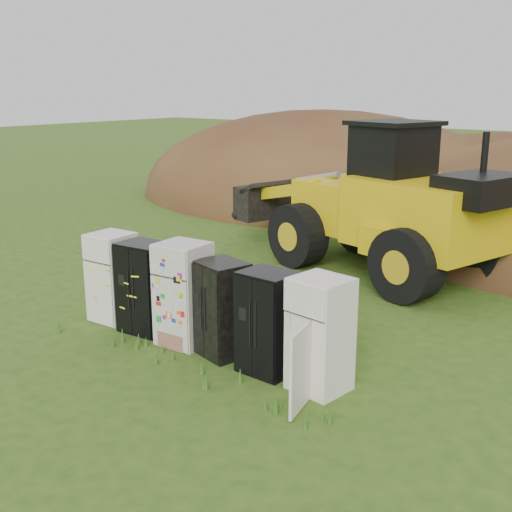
{
  "coord_description": "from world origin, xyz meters",
  "views": [
    {
      "loc": [
        7.03,
        -7.68,
        4.47
      ],
      "look_at": [
        -0.47,
        2.0,
        1.2
      ],
      "focal_mm": 45.0,
      "sensor_mm": 36.0,
      "label": 1
    }
  ],
  "objects_px": {
    "fridge_black_side": "(145,287)",
    "fridge_black_right": "(268,322)",
    "fridge_leftmost": "(113,277)",
    "fridge_sticker": "(184,294)",
    "wheel_loader": "(362,195)",
    "fridge_dark_mid": "(222,309)",
    "fridge_open_door": "(320,334)"
  },
  "relations": [
    {
      "from": "fridge_black_side",
      "to": "fridge_black_right",
      "type": "xyz_separation_m",
      "value": [
        2.87,
        -0.03,
        -0.01
      ]
    },
    {
      "from": "fridge_leftmost",
      "to": "fridge_sticker",
      "type": "height_order",
      "value": "fridge_sticker"
    },
    {
      "from": "wheel_loader",
      "to": "fridge_black_side",
      "type": "bearing_deg",
      "value": -83.98
    },
    {
      "from": "fridge_dark_mid",
      "to": "fridge_black_right",
      "type": "bearing_deg",
      "value": 10.56
    },
    {
      "from": "fridge_black_right",
      "to": "wheel_loader",
      "type": "xyz_separation_m",
      "value": [
        -1.85,
        6.36,
        1.01
      ]
    },
    {
      "from": "fridge_black_side",
      "to": "fridge_dark_mid",
      "type": "xyz_separation_m",
      "value": [
        1.84,
        0.03,
        -0.03
      ]
    },
    {
      "from": "fridge_leftmost",
      "to": "fridge_dark_mid",
      "type": "height_order",
      "value": "fridge_leftmost"
    },
    {
      "from": "fridge_black_side",
      "to": "fridge_open_door",
      "type": "xyz_separation_m",
      "value": [
        3.85,
        -0.05,
        0.03
      ]
    },
    {
      "from": "fridge_dark_mid",
      "to": "wheel_loader",
      "type": "xyz_separation_m",
      "value": [
        -0.82,
        6.3,
        1.02
      ]
    },
    {
      "from": "fridge_sticker",
      "to": "fridge_black_right",
      "type": "bearing_deg",
      "value": -5.68
    },
    {
      "from": "fridge_black_side",
      "to": "wheel_loader",
      "type": "distance_m",
      "value": 6.49
    },
    {
      "from": "fridge_black_side",
      "to": "fridge_dark_mid",
      "type": "bearing_deg",
      "value": -3.83
    },
    {
      "from": "fridge_black_right",
      "to": "fridge_open_door",
      "type": "bearing_deg",
      "value": 0.75
    },
    {
      "from": "fridge_sticker",
      "to": "fridge_open_door",
      "type": "relative_size",
      "value": 1.05
    },
    {
      "from": "fridge_leftmost",
      "to": "fridge_black_side",
      "type": "distance_m",
      "value": 0.95
    },
    {
      "from": "fridge_black_right",
      "to": "wheel_loader",
      "type": "distance_m",
      "value": 6.7
    },
    {
      "from": "fridge_leftmost",
      "to": "fridge_sticker",
      "type": "bearing_deg",
      "value": -4.24
    },
    {
      "from": "fridge_leftmost",
      "to": "fridge_sticker",
      "type": "distance_m",
      "value": 1.94
    },
    {
      "from": "fridge_leftmost",
      "to": "fridge_black_side",
      "type": "bearing_deg",
      "value": -5.22
    },
    {
      "from": "fridge_leftmost",
      "to": "fridge_sticker",
      "type": "relative_size",
      "value": 0.94
    },
    {
      "from": "wheel_loader",
      "to": "fridge_open_door",
      "type": "bearing_deg",
      "value": -50.91
    },
    {
      "from": "fridge_dark_mid",
      "to": "wheel_loader",
      "type": "height_order",
      "value": "wheel_loader"
    },
    {
      "from": "fridge_dark_mid",
      "to": "wheel_loader",
      "type": "bearing_deg",
      "value": 111.79
    },
    {
      "from": "fridge_black_side",
      "to": "fridge_leftmost",
      "type": "bearing_deg",
      "value": 173.3
    },
    {
      "from": "fridge_black_side",
      "to": "fridge_black_right",
      "type": "distance_m",
      "value": 2.87
    },
    {
      "from": "fridge_sticker",
      "to": "fridge_black_right",
      "type": "relative_size",
      "value": 1.1
    },
    {
      "from": "fridge_sticker",
      "to": "fridge_open_door",
      "type": "bearing_deg",
      "value": -5.7
    },
    {
      "from": "fridge_open_door",
      "to": "fridge_black_right",
      "type": "bearing_deg",
      "value": -174.09
    },
    {
      "from": "fridge_dark_mid",
      "to": "fridge_open_door",
      "type": "height_order",
      "value": "fridge_open_door"
    },
    {
      "from": "fridge_dark_mid",
      "to": "fridge_black_right",
      "type": "xyz_separation_m",
      "value": [
        1.03,
        -0.07,
        0.01
      ]
    },
    {
      "from": "fridge_sticker",
      "to": "fridge_dark_mid",
      "type": "xyz_separation_m",
      "value": [
        0.85,
        0.03,
        -0.1
      ]
    },
    {
      "from": "fridge_sticker",
      "to": "fridge_black_right",
      "type": "height_order",
      "value": "fridge_sticker"
    }
  ]
}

